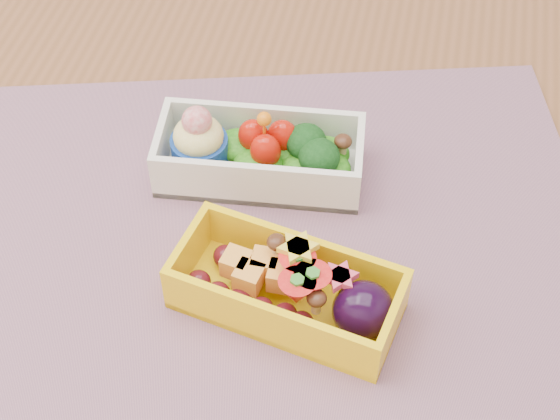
% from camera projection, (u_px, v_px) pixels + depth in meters
% --- Properties ---
extents(table, '(1.20, 0.80, 0.75)m').
position_uv_depth(table, '(253.00, 300.00, 0.77)').
color(table, brown).
rests_on(table, ground).
extents(placemat, '(0.61, 0.53, 0.00)m').
position_uv_depth(placemat, '(269.00, 245.00, 0.68)').
color(placemat, '#8F626D').
rests_on(placemat, table).
extents(bento_white, '(0.18, 0.09, 0.07)m').
position_uv_depth(bento_white, '(259.00, 154.00, 0.71)').
color(bento_white, white).
rests_on(bento_white, placemat).
extents(bento_yellow, '(0.18, 0.10, 0.06)m').
position_uv_depth(bento_yellow, '(292.00, 289.00, 0.63)').
color(bento_yellow, yellow).
rests_on(bento_yellow, placemat).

